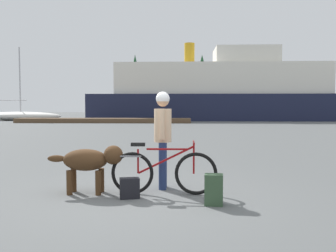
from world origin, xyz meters
TOP-DOWN VIEW (x-y plane):
  - ground_plane at (0.00, 0.00)m, footprint 160.00×160.00m
  - bicycle at (0.36, 0.24)m, footprint 1.83×0.44m
  - person_cyclist at (0.33, 0.72)m, footprint 0.32×0.53m
  - dog at (-0.92, 0.27)m, footprint 1.33×0.45m
  - backpack at (1.17, -0.41)m, footprint 0.30×0.22m
  - handbag_pannier at (-0.18, -0.04)m, footprint 0.35×0.25m
  - dock_pier at (-6.48, 26.81)m, footprint 15.67×2.24m
  - ferry_boat at (4.76, 34.24)m, footprint 27.33×8.55m
  - sailboat_moored at (-16.17, 31.30)m, footprint 8.51×2.38m
  - pine_tree_far_left at (-6.94, 52.06)m, footprint 2.92×2.92m
  - pine_tree_center at (3.79, 55.28)m, footprint 4.16×4.16m
  - pine_tree_far_right at (21.97, 53.45)m, footprint 3.21×3.21m
  - pine_tree_mid_back at (-1.18, 58.38)m, footprint 3.32×3.32m

SIDE VIEW (x-z plane):
  - ground_plane at x=0.00m, z-range 0.00..0.00m
  - handbag_pannier at x=-0.18m, z-range 0.00..0.34m
  - dock_pier at x=-6.48m, z-range 0.00..0.40m
  - backpack at x=1.17m, z-range 0.00..0.48m
  - bicycle at x=0.36m, z-range -0.06..0.86m
  - sailboat_moored at x=-16.17m, z-range -3.29..4.25m
  - dog at x=-0.92m, z-range 0.15..1.00m
  - person_cyclist at x=0.33m, z-range 0.19..1.98m
  - ferry_boat at x=4.76m, z-range -1.27..7.03m
  - pine_tree_far_right at x=21.97m, z-range 1.27..9.87m
  - pine_tree_center at x=3.79m, z-range 1.01..10.96m
  - pine_tree_mid_back at x=-1.18m, z-range 1.47..10.73m
  - pine_tree_far_left at x=-6.94m, z-range 1.32..10.91m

